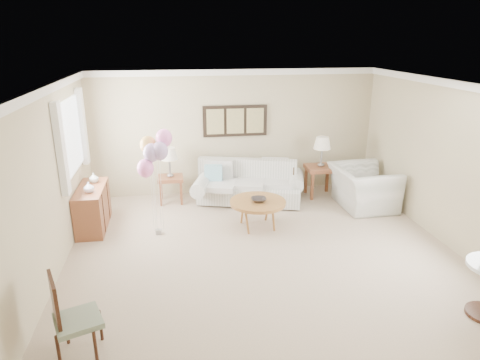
{
  "coord_description": "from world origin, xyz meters",
  "views": [
    {
      "loc": [
        -1.3,
        -5.78,
        3.23
      ],
      "look_at": [
        -0.28,
        0.6,
        1.05
      ],
      "focal_mm": 32.0,
      "sensor_mm": 36.0,
      "label": 1
    }
  ],
  "objects_px": {
    "armchair": "(363,187)",
    "balloon_cluster": "(154,152)",
    "coffee_table": "(258,203)",
    "sofa": "(250,186)",
    "accent_chair": "(70,315)"
  },
  "relations": [
    {
      "from": "coffee_table",
      "to": "accent_chair",
      "type": "height_order",
      "value": "accent_chair"
    },
    {
      "from": "armchair",
      "to": "accent_chair",
      "type": "relative_size",
      "value": 1.34
    },
    {
      "from": "armchair",
      "to": "balloon_cluster",
      "type": "xyz_separation_m",
      "value": [
        -3.97,
        -0.65,
        1.07
      ]
    },
    {
      "from": "coffee_table",
      "to": "armchair",
      "type": "height_order",
      "value": "armchair"
    },
    {
      "from": "sofa",
      "to": "balloon_cluster",
      "type": "height_order",
      "value": "balloon_cluster"
    },
    {
      "from": "sofa",
      "to": "coffee_table",
      "type": "height_order",
      "value": "sofa"
    },
    {
      "from": "accent_chair",
      "to": "balloon_cluster",
      "type": "xyz_separation_m",
      "value": [
        0.83,
        2.81,
        0.99
      ]
    },
    {
      "from": "balloon_cluster",
      "to": "accent_chair",
      "type": "bearing_deg",
      "value": -106.5
    },
    {
      "from": "sofa",
      "to": "armchair",
      "type": "distance_m",
      "value": 2.25
    },
    {
      "from": "sofa",
      "to": "coffee_table",
      "type": "bearing_deg",
      "value": -93.88
    },
    {
      "from": "sofa",
      "to": "balloon_cluster",
      "type": "bearing_deg",
      "value": -144.23
    },
    {
      "from": "armchair",
      "to": "accent_chair",
      "type": "height_order",
      "value": "accent_chair"
    },
    {
      "from": "accent_chair",
      "to": "armchair",
      "type": "bearing_deg",
      "value": 35.8
    },
    {
      "from": "sofa",
      "to": "accent_chair",
      "type": "distance_m",
      "value": 4.89
    },
    {
      "from": "coffee_table",
      "to": "armchair",
      "type": "distance_m",
      "value": 2.33
    }
  ]
}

